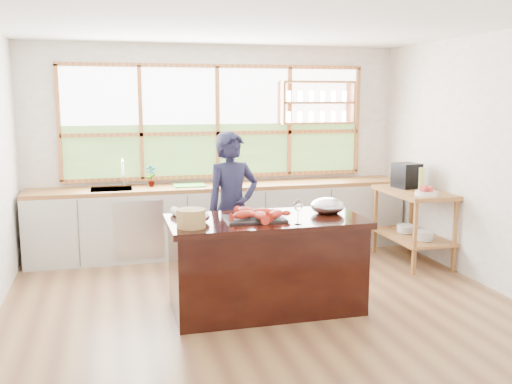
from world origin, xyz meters
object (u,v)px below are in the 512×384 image
object	(u,v)px
cook	(232,208)
wicker_basket	(191,218)
espresso_machine	(407,176)
island	(266,264)

from	to	relation	value
cook	wicker_basket	xyz separation A→B (m)	(-0.60, -1.09, 0.15)
wicker_basket	espresso_machine	bearing A→B (deg)	27.29
island	cook	world-z (taller)	cook
cook	wicker_basket	world-z (taller)	cook
island	cook	xyz separation A→B (m)	(-0.13, 0.88, 0.38)
espresso_machine	wicker_basket	xyz separation A→B (m)	(-2.93, -1.51, -0.07)
cook	espresso_machine	bearing A→B (deg)	-3.42
espresso_machine	island	bearing A→B (deg)	-159.36
cook	espresso_machine	world-z (taller)	cook
espresso_machine	cook	bearing A→B (deg)	-179.90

